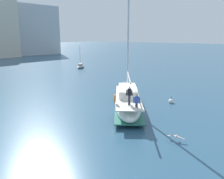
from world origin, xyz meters
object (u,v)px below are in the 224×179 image
at_px(moored_sloop_near, 81,66).
at_px(seagull, 176,137).
at_px(main_sailboat, 128,102).
at_px(mooring_buoy, 171,101).

relative_size(moored_sloop_near, seagull, 4.18).
bearing_deg(main_sailboat, moored_sloop_near, 57.09).
distance_m(moored_sloop_near, mooring_buoy, 30.88).
height_order(moored_sloop_near, seagull, moored_sloop_near).
bearing_deg(mooring_buoy, seagull, -150.16).
bearing_deg(mooring_buoy, main_sailboat, 160.42).
bearing_deg(moored_sloop_near, mooring_buoy, -112.89).
bearing_deg(moored_sloop_near, seagull, -121.44).
height_order(moored_sloop_near, mooring_buoy, moored_sloop_near).
relative_size(seagull, mooring_buoy, 1.36).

